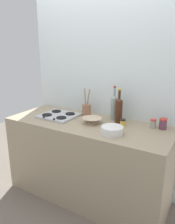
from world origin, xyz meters
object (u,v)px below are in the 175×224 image
at_px(utensil_crock, 87,109).
at_px(condiment_jar_front, 123,123).
at_px(wine_bottle_leftmost, 119,110).
at_px(wine_bottle_mid_left, 114,107).
at_px(plate_stack, 112,130).
at_px(condiment_jar_spare, 163,124).
at_px(stovetop_hob, 59,115).
at_px(condiment_jar_rear, 153,124).
at_px(mixing_bowl, 92,120).

height_order(utensil_crock, condiment_jar_front, utensil_crock).
distance_m(wine_bottle_leftmost, wine_bottle_mid_left, 0.11).
relative_size(utensil_crock, condiment_jar_front, 4.33).
distance_m(plate_stack, condiment_jar_spare, 0.53).
xyz_separation_m(condiment_jar_front, condiment_jar_spare, (0.37, 0.13, 0.02)).
bearing_deg(plate_stack, utensil_crock, 143.41).
xyz_separation_m(plate_stack, utensil_crock, (-0.51, 0.38, 0.04)).
bearing_deg(wine_bottle_mid_left, wine_bottle_leftmost, -38.54).
bearing_deg(plate_stack, stovetop_hob, 167.80).
distance_m(wine_bottle_leftmost, utensil_crock, 0.44).
height_order(stovetop_hob, utensil_crock, utensil_crock).
bearing_deg(plate_stack, wine_bottle_mid_left, 112.23).
distance_m(stovetop_hob, utensil_crock, 0.33).
bearing_deg(stovetop_hob, condiment_jar_rear, 10.32).
bearing_deg(utensil_crock, mixing_bowl, -47.26).
bearing_deg(wine_bottle_mid_left, mixing_bowl, -122.47).
bearing_deg(mixing_bowl, wine_bottle_leftmost, 35.16).
relative_size(stovetop_hob, wine_bottle_leftmost, 1.11).
bearing_deg(condiment_jar_rear, condiment_jar_spare, 9.75).
bearing_deg(condiment_jar_front, wine_bottle_leftmost, 134.70).
height_order(wine_bottle_leftmost, wine_bottle_mid_left, wine_bottle_mid_left).
height_order(plate_stack, condiment_jar_spare, condiment_jar_spare).
relative_size(plate_stack, wine_bottle_mid_left, 0.57).
xyz_separation_m(stovetop_hob, plate_stack, (0.76, -0.16, 0.02)).
xyz_separation_m(wine_bottle_mid_left, condiment_jar_rear, (0.45, -0.04, -0.10)).
bearing_deg(wine_bottle_mid_left, condiment_jar_front, -42.08).
xyz_separation_m(condiment_jar_rear, condiment_jar_spare, (0.09, 0.02, 0.01)).
relative_size(stovetop_hob, condiment_jar_rear, 4.55).
relative_size(mixing_bowl, condiment_jar_front, 2.75).
bearing_deg(condiment_jar_spare, condiment_jar_front, -160.76).
height_order(plate_stack, wine_bottle_mid_left, wine_bottle_mid_left).
bearing_deg(utensil_crock, stovetop_hob, -140.01).
bearing_deg(plate_stack, wine_bottle_leftmost, 103.07).
height_order(stovetop_hob, condiment_jar_spare, condiment_jar_spare).
xyz_separation_m(wine_bottle_mid_left, utensil_crock, (-0.35, -0.02, -0.07)).
relative_size(mixing_bowl, condiment_jar_rear, 2.32).
distance_m(plate_stack, condiment_jar_rear, 0.46).
bearing_deg(condiment_jar_front, condiment_jar_rear, 22.17).
distance_m(stovetop_hob, plate_stack, 0.78).
bearing_deg(utensil_crock, wine_bottle_mid_left, 3.10).
height_order(stovetop_hob, mixing_bowl, mixing_bowl).
bearing_deg(condiment_jar_front, utensil_crock, 165.33).
height_order(condiment_jar_front, condiment_jar_rear, condiment_jar_rear).
bearing_deg(wine_bottle_mid_left, condiment_jar_spare, -2.53).
relative_size(plate_stack, mixing_bowl, 1.03).
xyz_separation_m(utensil_crock, condiment_jar_front, (0.51, -0.13, -0.04)).
distance_m(wine_bottle_leftmost, condiment_jar_front, 0.16).
bearing_deg(plate_stack, condiment_jar_rear, 50.93).
xyz_separation_m(mixing_bowl, condiment_jar_rear, (0.60, 0.19, 0.01)).
xyz_separation_m(stovetop_hob, mixing_bowl, (0.45, -0.00, 0.02)).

